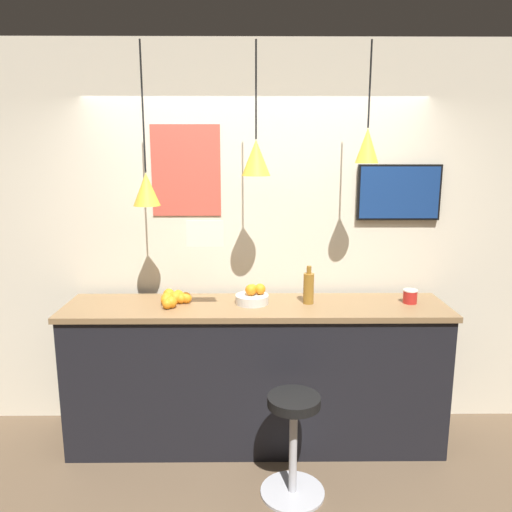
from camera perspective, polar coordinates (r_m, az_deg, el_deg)
name	(u,v)px	position (r m, az deg, el deg)	size (l,w,h in m)	color
ground_plane	(257,489)	(3.51, 0.09, -25.13)	(14.00, 14.00, 0.00)	brown
back_wall	(256,240)	(3.81, -0.05, 1.88)	(8.00, 0.06, 2.90)	beige
service_counter	(256,374)	(3.71, 0.00, -13.36)	(2.69, 0.58, 1.06)	black
bar_stool	(293,433)	(3.25, 4.29, -19.56)	(0.40, 0.40, 0.66)	#B7B7BC
fruit_bowl	(253,296)	(3.53, -0.39, -4.61)	(0.23, 0.23, 0.14)	beige
orange_pile	(175,298)	(3.58, -9.23, -4.77)	(0.22, 0.29, 0.09)	orange
juice_bottle	(309,288)	(3.54, 6.03, -3.61)	(0.08, 0.08, 0.27)	olive
spread_jar	(410,296)	(3.71, 17.20, -4.43)	(0.10, 0.10, 0.10)	red
pendant_lamp_left	(146,188)	(3.41, -12.43, 7.59)	(0.18, 0.18, 1.05)	black
pendant_lamp_middle	(256,157)	(3.33, 0.00, 11.23)	(0.19, 0.19, 0.85)	black
pendant_lamp_right	(367,145)	(3.42, 12.60, 12.28)	(0.15, 0.15, 0.77)	black
mounted_tv	(399,192)	(3.87, 16.03, 6.99)	(0.62, 0.04, 0.41)	black
hanging_menu_board	(205,233)	(3.20, -5.85, 2.58)	(0.24, 0.01, 0.17)	white
wall_poster	(186,171)	(3.75, -8.00, 9.62)	(0.51, 0.01, 0.66)	#C64C3D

